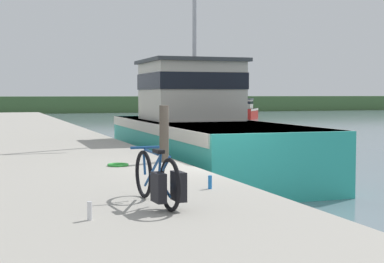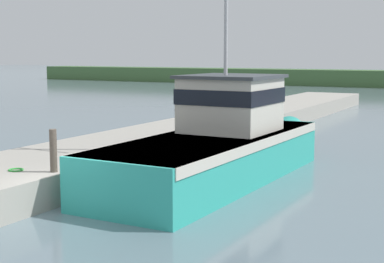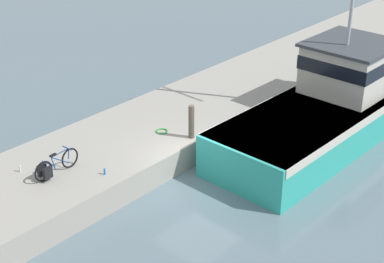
{
  "view_description": "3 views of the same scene",
  "coord_description": "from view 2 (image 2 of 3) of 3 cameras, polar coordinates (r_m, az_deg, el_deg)",
  "views": [
    {
      "loc": [
        -4.93,
        -11.74,
        2.51
      ],
      "look_at": [
        -0.16,
        1.94,
        1.59
      ],
      "focal_mm": 55.0,
      "sensor_mm": 36.0,
      "label": 1
    },
    {
      "loc": [
        10.54,
        -12.21,
        4.47
      ],
      "look_at": [
        0.43,
        6.69,
        1.61
      ],
      "focal_mm": 55.0,
      "sensor_mm": 36.0,
      "label": 2
    },
    {
      "loc": [
        11.64,
        -13.51,
        10.9
      ],
      "look_at": [
        -0.57,
        0.33,
        1.66
      ],
      "focal_mm": 55.0,
      "sensor_mm": 36.0,
      "label": 3
    }
  ],
  "objects": [
    {
      "name": "ground_plane",
      "position": [
        16.73,
        -12.32,
        -8.09
      ],
      "size": [
        320.0,
        320.0,
        0.0
      ],
      "primitive_type": "plane",
      "color": "slate"
    },
    {
      "name": "fishing_boat_main",
      "position": [
        21.01,
        2.8,
        -1.05
      ],
      "size": [
        3.96,
        13.63,
        10.18
      ],
      "rotation": [
        0.0,
        0.0,
        -0.02
      ],
      "color": "teal",
      "rests_on": "ground_plane"
    },
    {
      "name": "mooring_post",
      "position": [
        17.86,
        -13.3,
        -1.82
      ],
      "size": [
        0.21,
        0.21,
        1.28
      ],
      "primitive_type": "cylinder",
      "color": "#51473D",
      "rests_on": "dock_pier"
    },
    {
      "name": "hose_coil",
      "position": [
        18.46,
        -16.71,
        -3.58
      ],
      "size": [
        0.46,
        0.46,
        0.05
      ],
      "primitive_type": "torus",
      "color": "green",
      "rests_on": "dock_pier"
    }
  ]
}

